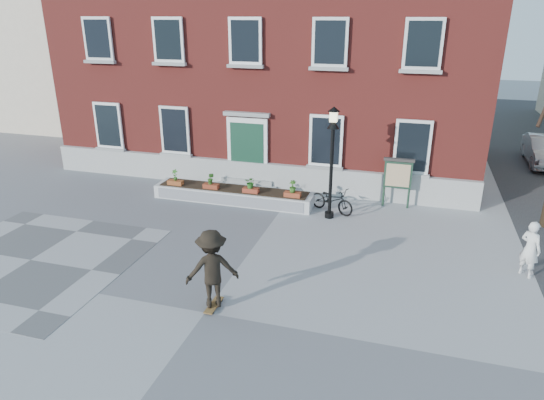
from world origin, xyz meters
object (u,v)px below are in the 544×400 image
(bystander, at_px, (530,249))
(skateboarder, at_px, (212,269))
(notice_board, at_px, (398,175))
(bicycle, at_px, (332,200))
(lamp_post, at_px, (332,148))
(parked_car, at_px, (544,151))

(bystander, height_order, skateboarder, skateboarder)
(bystander, bearing_deg, notice_board, -2.53)
(bicycle, height_order, notice_board, notice_board)
(bicycle, bearing_deg, lamp_post, -154.33)
(bicycle, xyz_separation_m, lamp_post, (0.01, -0.53, 2.07))
(parked_car, xyz_separation_m, lamp_post, (-8.62, -9.33, 1.87))
(bystander, xyz_separation_m, skateboarder, (-7.63, -3.90, 0.26))
(parked_car, xyz_separation_m, skateboarder, (-10.33, -15.72, 0.39))
(lamp_post, xyz_separation_m, skateboarder, (-1.71, -6.39, -1.47))
(bystander, xyz_separation_m, lamp_post, (-5.92, 2.48, 1.73))
(lamp_post, bearing_deg, notice_board, 38.05)
(notice_board, bearing_deg, bystander, -48.27)
(bystander, bearing_deg, skateboarder, 72.83)
(bystander, bearing_deg, bicycle, 18.78)
(parked_car, height_order, bystander, bystander)
(bicycle, bearing_deg, skateboarder, -169.43)
(bystander, bearing_deg, parked_car, -57.14)
(parked_car, height_order, skateboarder, skateboarder)
(parked_car, height_order, lamp_post, lamp_post)
(bystander, distance_m, notice_board, 5.64)
(parked_car, bearing_deg, bystander, -102.07)
(bicycle, xyz_separation_m, notice_board, (2.19, 1.17, 0.79))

